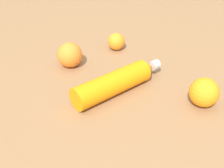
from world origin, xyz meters
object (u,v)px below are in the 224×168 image
object	(u,v)px
orange_1	(116,41)
orange_2	(204,92)
water_bottle	(118,81)
orange_0	(70,55)

from	to	relation	value
orange_1	orange_2	bearing A→B (deg)	-105.96
orange_1	water_bottle	bearing A→B (deg)	-140.70
orange_0	orange_2	bearing A→B (deg)	-79.33
orange_1	orange_0	bearing A→B (deg)	167.31
orange_0	orange_2	distance (m)	0.43
water_bottle	orange_0	world-z (taller)	orange_0
water_bottle	orange_0	xyz separation A→B (m)	(0.01, 0.21, 0.01)
orange_0	orange_1	distance (m)	0.19
orange_0	orange_2	size ratio (longest dim) A/B	1.03
orange_0	orange_2	world-z (taller)	orange_0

